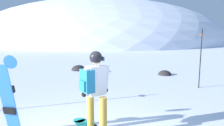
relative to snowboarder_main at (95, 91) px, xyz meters
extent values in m
ellipsoid|color=white|center=(-7.51, 33.86, -0.92)|extent=(41.64, 37.48, 14.11)
cylinder|color=#23B7A3|center=(-0.53, 0.57, -0.91)|extent=(0.28, 0.28, 0.02)
cylinder|color=#BC8E33|center=(-0.15, 0.19, -0.48)|extent=(0.15, 0.15, 0.82)
cylinder|color=#BC8E33|center=(0.19, -0.15, -0.48)|extent=(0.15, 0.15, 0.82)
cube|color=silver|center=(0.02, 0.02, 0.22)|extent=(0.41, 0.41, 0.58)
cylinder|color=silver|center=(-0.14, -0.14, 0.22)|extent=(0.20, 0.20, 0.57)
cylinder|color=silver|center=(0.18, 0.18, 0.22)|extent=(0.20, 0.20, 0.57)
sphere|color=black|center=(-0.18, -0.13, -0.03)|extent=(0.11, 0.11, 0.11)
sphere|color=black|center=(0.17, 0.23, -0.03)|extent=(0.11, 0.11, 0.11)
cube|color=teal|center=(-0.12, -0.12, 0.24)|extent=(0.33, 0.32, 0.44)
cube|color=teal|center=(-0.19, -0.19, 0.16)|extent=(0.18, 0.18, 0.20)
sphere|color=tan|center=(0.02, 0.02, 0.64)|extent=(0.21, 0.21, 0.21)
sphere|color=black|center=(0.02, 0.02, 0.67)|extent=(0.25, 0.25, 0.25)
cube|color=navy|center=(0.11, 0.11, 0.64)|extent=(0.14, 0.14, 0.08)
cube|color=blue|center=(-1.69, -0.32, -0.18)|extent=(0.28, 0.35, 1.49)
cylinder|color=blue|center=(-1.69, -0.15, 0.57)|extent=(0.28, 0.08, 0.28)
cube|color=black|center=(-1.69, -0.29, 0.04)|extent=(0.25, 0.10, 0.15)
cube|color=black|center=(-1.69, -0.29, -0.40)|extent=(0.25, 0.10, 0.15)
cylinder|color=black|center=(2.90, 4.05, 0.13)|extent=(0.04, 0.04, 2.10)
cylinder|color=orange|center=(2.90, 4.05, 1.00)|extent=(0.20, 0.20, 0.02)
cone|color=black|center=(2.90, 4.05, 1.22)|extent=(0.04, 0.04, 0.08)
ellipsoid|color=#282628|center=(-2.47, 6.58, -0.92)|extent=(0.75, 0.64, 0.53)
ellipsoid|color=#282628|center=(1.85, 6.10, -0.92)|extent=(0.62, 0.53, 0.44)
ellipsoid|color=#383333|center=(-1.39, 6.28, -0.92)|extent=(0.68, 0.58, 0.48)
camera|label=1|loc=(1.00, -4.05, 1.23)|focal=34.89mm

